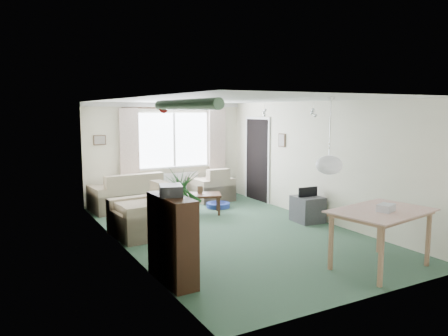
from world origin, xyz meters
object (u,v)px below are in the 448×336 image
houseplant (182,217)px  dining_table (380,240)px  armchair_corner (211,184)px  coffee_table (198,204)px  bookshelf (172,239)px  tv_cube (308,209)px  sofa (129,191)px  armchair_left (143,210)px  pet_bed (218,205)px

houseplant → dining_table: bearing=-32.9°
armchair_corner → coffee_table: 1.45m
armchair_corner → bookshelf: (-2.81, -4.39, 0.16)m
armchair_corner → tv_cube: bearing=101.3°
sofa → bookshelf: (-0.74, -4.41, 0.15)m
dining_table → sofa: bearing=110.7°
bookshelf → tv_cube: size_ratio=2.02×
coffee_table → dining_table: size_ratio=0.73×
coffee_table → bookshelf: size_ratio=0.84×
coffee_table → houseplant: bearing=-119.7°
armchair_left → dining_table: bearing=32.3°
coffee_table → bookshelf: bearing=-120.5°
bookshelf → pet_bed: (2.57, 3.58, -0.51)m
armchair_left → pet_bed: 2.64m
houseplant → pet_bed: (2.17, 2.99, -0.63)m
bookshelf → dining_table: bearing=-21.5°
coffee_table → bookshelf: (-1.92, -3.26, 0.35)m
armchair_left → bookshelf: 2.26m
bookshelf → dining_table: (2.76, -0.94, -0.16)m
sofa → coffee_table: bearing=131.2°
armchair_corner → armchair_left: armchair_left is taller
armchair_corner → coffee_table: bearing=48.5°
armchair_corner → coffee_table: armchair_corner is taller
sofa → bookshelf: size_ratio=1.47×
armchair_left → coffee_table: armchair_left is taller
sofa → houseplant: bearing=80.3°
coffee_table → dining_table: bearing=-78.8°
tv_cube → pet_bed: tv_cube is taller
bookshelf → pet_bed: bookshelf is taller
coffee_table → armchair_left: bearing=-147.0°
houseplant → dining_table: (2.36, -1.53, -0.28)m
armchair_left → bookshelf: bookshelf is taller
armchair_left → bookshelf: bearing=-13.7°
sofa → coffee_table: sofa is taller
dining_table → pet_bed: 4.53m
armchair_left → coffee_table: bearing=118.0°
armchair_corner → armchair_left: size_ratio=0.88×
bookshelf → pet_bed: size_ratio=2.10×
sofa → armchair_left: 2.22m
pet_bed → tv_cube: bearing=-64.1°
houseplant → pet_bed: 3.75m
coffee_table → houseplant: size_ratio=0.69×
tv_cube → coffee_table: bearing=137.8°
bookshelf → armchair_left: bearing=78.7°
sofa → armchair_left: size_ratio=1.61×
armchair_left → coffee_table: (1.58, 1.03, -0.25)m
armchair_corner → coffee_table: (-0.89, -1.13, -0.19)m
coffee_table → dining_table: 4.29m
armchair_left → dining_table: armchair_left is taller
sofa → bookshelf: bookshelf is taller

